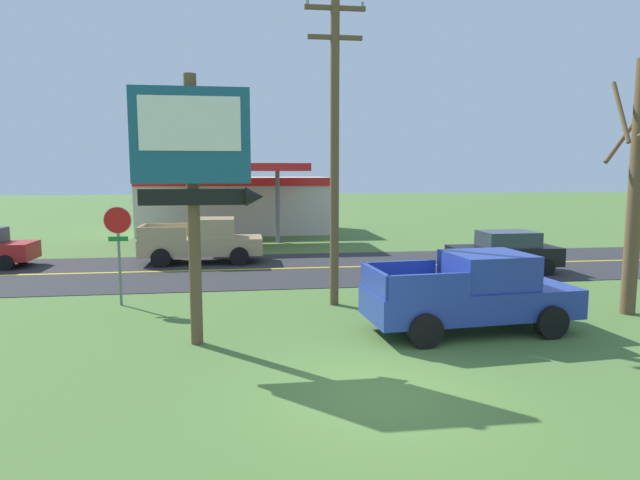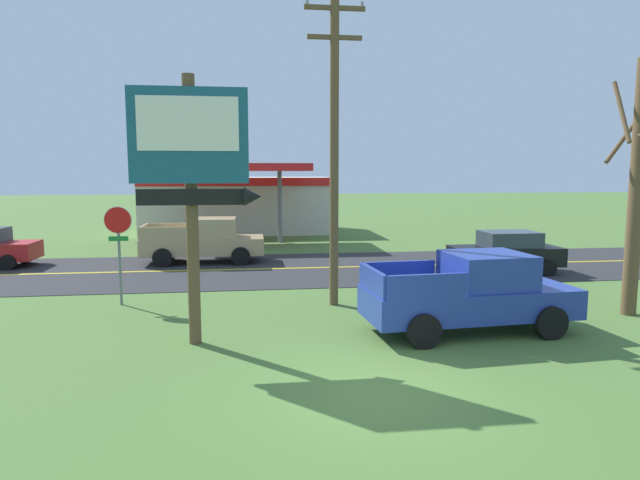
% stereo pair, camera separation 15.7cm
% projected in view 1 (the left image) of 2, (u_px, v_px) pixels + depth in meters
% --- Properties ---
extents(ground_plane, '(180.00, 180.00, 0.00)m').
position_uv_depth(ground_plane, '(381.00, 394.00, 9.85)').
color(ground_plane, '#4C7033').
extents(road_asphalt, '(140.00, 8.00, 0.02)m').
position_uv_depth(road_asphalt, '(303.00, 268.00, 22.62)').
color(road_asphalt, '#2B2B2D').
rests_on(road_asphalt, ground).
extents(road_centre_line, '(126.00, 0.20, 0.01)m').
position_uv_depth(road_centre_line, '(303.00, 268.00, 22.62)').
color(road_centre_line, gold).
rests_on(road_centre_line, road_asphalt).
extents(motel_sign, '(2.86, 0.54, 6.09)m').
position_uv_depth(motel_sign, '(195.00, 165.00, 12.14)').
color(motel_sign, brown).
rests_on(motel_sign, ground).
extents(stop_sign, '(0.80, 0.08, 2.95)m').
position_uv_depth(stop_sign, '(118.00, 238.00, 16.15)').
color(stop_sign, slate).
rests_on(stop_sign, ground).
extents(utility_pole, '(1.74, 0.26, 9.04)m').
position_uv_depth(utility_pole, '(335.00, 143.00, 15.91)').
color(utility_pole, brown).
rests_on(utility_pole, ground).
extents(bare_tree, '(1.44, 1.36, 6.96)m').
position_uv_depth(bare_tree, '(636.00, 184.00, 15.00)').
color(bare_tree, brown).
rests_on(bare_tree, ground).
extents(gas_station, '(12.00, 11.50, 4.40)m').
position_uv_depth(gas_station, '(236.00, 203.00, 35.95)').
color(gas_station, beige).
rests_on(gas_station, ground).
extents(pickup_blue_parked_on_lawn, '(5.34, 2.57, 1.96)m').
position_uv_depth(pickup_blue_parked_on_lawn, '(473.00, 293.00, 13.64)').
color(pickup_blue_parked_on_lawn, '#233893').
rests_on(pickup_blue_parked_on_lawn, ground).
extents(pickup_tan_on_road, '(5.20, 2.24, 1.96)m').
position_uv_depth(pickup_tan_on_road, '(203.00, 241.00, 23.90)').
color(pickup_tan_on_road, tan).
rests_on(pickup_tan_on_road, ground).
extents(car_black_near_lane, '(4.20, 2.00, 1.64)m').
position_uv_depth(car_black_near_lane, '(505.00, 252.00, 21.62)').
color(car_black_near_lane, black).
rests_on(car_black_near_lane, ground).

